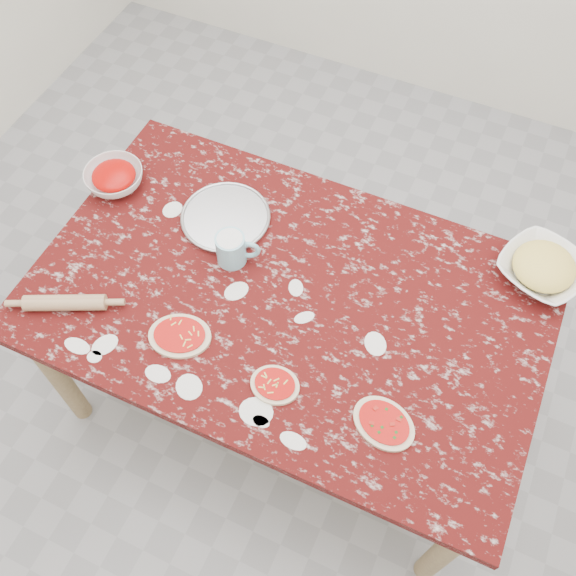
# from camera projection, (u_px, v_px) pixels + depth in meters

# --- Properties ---
(ground) EXTENTS (4.00, 4.00, 0.00)m
(ground) POSITION_uv_depth(u_px,v_px,m) (288.00, 391.00, 2.63)
(ground) COLOR gray
(worktable) EXTENTS (1.60, 1.00, 0.75)m
(worktable) POSITION_uv_depth(u_px,v_px,m) (288.00, 310.00, 2.06)
(worktable) COLOR #3F0B0A
(worktable) RESTS_ON ground
(pizza_tray) EXTENTS (0.32, 0.32, 0.01)m
(pizza_tray) POSITION_uv_depth(u_px,v_px,m) (226.00, 218.00, 2.15)
(pizza_tray) COLOR #B2B2B7
(pizza_tray) RESTS_ON worktable
(sauce_bowl) EXTENTS (0.22, 0.22, 0.06)m
(sauce_bowl) POSITION_uv_depth(u_px,v_px,m) (115.00, 178.00, 2.21)
(sauce_bowl) COLOR white
(sauce_bowl) RESTS_ON worktable
(cheese_bowl) EXTENTS (0.34, 0.34, 0.06)m
(cheese_bowl) POSITION_uv_depth(u_px,v_px,m) (542.00, 270.00, 2.01)
(cheese_bowl) COLOR white
(cheese_bowl) RESTS_ON worktable
(flour_mug) EXTENTS (0.14, 0.10, 0.11)m
(flour_mug) POSITION_uv_depth(u_px,v_px,m) (232.00, 249.00, 2.02)
(flour_mug) COLOR #84C6D9
(flour_mug) RESTS_ON worktable
(pizza_left) EXTENTS (0.23, 0.20, 0.02)m
(pizza_left) POSITION_uv_depth(u_px,v_px,m) (180.00, 336.00, 1.91)
(pizza_left) COLOR beige
(pizza_left) RESTS_ON worktable
(pizza_mid) EXTENTS (0.15, 0.13, 0.02)m
(pizza_mid) POSITION_uv_depth(u_px,v_px,m) (275.00, 385.00, 1.83)
(pizza_mid) COLOR beige
(pizza_mid) RESTS_ON worktable
(pizza_right) EXTENTS (0.22, 0.19, 0.02)m
(pizza_right) POSITION_uv_depth(u_px,v_px,m) (384.00, 423.00, 1.77)
(pizza_right) COLOR beige
(pizza_right) RESTS_ON worktable
(rolling_pin) EXTENTS (0.25, 0.15, 0.05)m
(rolling_pin) POSITION_uv_depth(u_px,v_px,m) (65.00, 303.00, 1.95)
(rolling_pin) COLOR tan
(rolling_pin) RESTS_ON worktable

